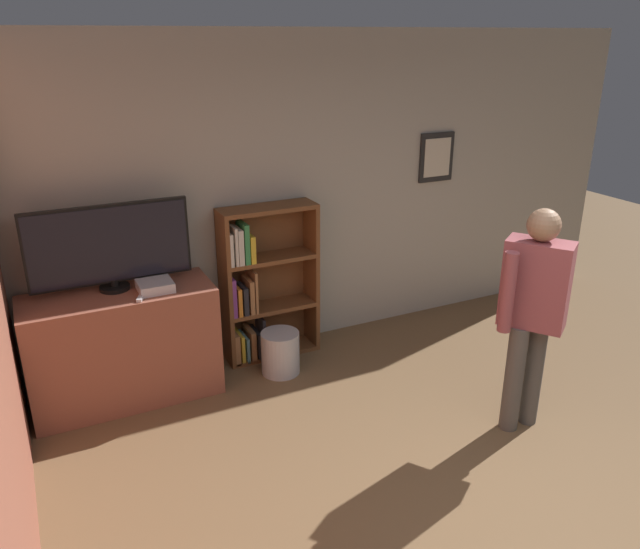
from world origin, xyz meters
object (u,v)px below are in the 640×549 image
person (533,304)px  waste_bin (280,353)px  television (110,246)px  game_console (155,286)px  bookshelf (260,287)px

person → waste_bin: (-1.25, 1.45, -0.77)m
television → waste_bin: (1.21, -0.24, -1.03)m
television → game_console: bearing=-29.9°
television → person: 3.00m
television → waste_bin: television is taller
person → game_console: bearing=-159.6°
bookshelf → person: (1.28, -1.81, 0.31)m
person → television: bearing=-159.1°
television → game_console: television is taller
bookshelf → person: size_ratio=0.83×
bookshelf → person: person is taller
television → game_console: size_ratio=4.65×
bookshelf → game_console: bearing=-163.8°
game_console → bookshelf: bearing=16.2°
person → waste_bin: person is taller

